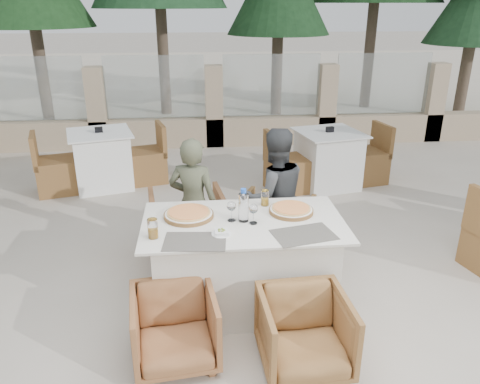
{
  "coord_description": "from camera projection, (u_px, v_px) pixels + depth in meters",
  "views": [
    {
      "loc": [
        -0.3,
        -3.33,
        2.37
      ],
      "look_at": [
        0.03,
        0.29,
        0.9
      ],
      "focal_mm": 35.0,
      "sensor_mm": 36.0,
      "label": 1
    }
  ],
  "objects": [
    {
      "name": "ground",
      "position": [
        239.0,
        303.0,
        3.99
      ],
      "size": [
        80.0,
        80.0,
        0.0
      ],
      "primitive_type": "plane",
      "color": "#BDB1A1",
      "rests_on": "ground"
    },
    {
      "name": "sand_patch",
      "position": [
        204.0,
        74.0,
        16.91
      ],
      "size": [
        30.0,
        16.0,
        0.01
      ],
      "primitive_type": "cube",
      "color": "beige",
      "rests_on": "ground"
    },
    {
      "name": "perimeter_wall_far",
      "position": [
        214.0,
        101.0,
        8.12
      ],
      "size": [
        10.0,
        0.34,
        1.6
      ],
      "primitive_type": null,
      "color": "tan",
      "rests_on": "ground"
    },
    {
      "name": "pine_far_right",
      "position": [
        476.0,
        10.0,
        9.62
      ],
      "size": [
        1.98,
        1.98,
        4.5
      ],
      "primitive_type": "cone",
      "color": "#1F4524",
      "rests_on": "ground"
    },
    {
      "name": "dining_table",
      "position": [
        243.0,
        264.0,
        3.84
      ],
      "size": [
        1.6,
        0.9,
        0.77
      ],
      "primitive_type": null,
      "color": "silver",
      "rests_on": "ground"
    },
    {
      "name": "placemat_near_left",
      "position": [
        195.0,
        241.0,
        3.38
      ],
      "size": [
        0.48,
        0.34,
        0.0
      ],
      "primitive_type": "cube",
      "rotation": [
        0.0,
        0.0,
        -0.09
      ],
      "color": "#5A554D",
      "rests_on": "dining_table"
    },
    {
      "name": "placemat_near_right",
      "position": [
        304.0,
        235.0,
        3.48
      ],
      "size": [
        0.5,
        0.39,
        0.0
      ],
      "primitive_type": "cube",
      "rotation": [
        0.0,
        0.0,
        0.22
      ],
      "color": "#59554C",
      "rests_on": "dining_table"
    },
    {
      "name": "pizza_left",
      "position": [
        189.0,
        214.0,
        3.77
      ],
      "size": [
        0.47,
        0.47,
        0.05
      ],
      "primitive_type": "cylinder",
      "rotation": [
        0.0,
        0.0,
        0.19
      ],
      "color": "#ED5420",
      "rests_on": "dining_table"
    },
    {
      "name": "pizza_right",
      "position": [
        291.0,
        210.0,
        3.85
      ],
      "size": [
        0.41,
        0.41,
        0.05
      ],
      "primitive_type": "cylinder",
      "rotation": [
        0.0,
        0.0,
        -0.12
      ],
      "color": "#F65821",
      "rests_on": "dining_table"
    },
    {
      "name": "water_bottle",
      "position": [
        243.0,
        205.0,
        3.66
      ],
      "size": [
        0.09,
        0.09,
        0.27
      ],
      "primitive_type": "cylinder",
      "rotation": [
        0.0,
        0.0,
        -0.19
      ],
      "color": "#C1DEFE",
      "rests_on": "dining_table"
    },
    {
      "name": "wine_glass_centre",
      "position": [
        232.0,
        210.0,
        3.68
      ],
      "size": [
        0.08,
        0.08,
        0.18
      ],
      "primitive_type": null,
      "rotation": [
        0.0,
        0.0,
        0.12
      ],
      "color": "white",
      "rests_on": "dining_table"
    },
    {
      "name": "wine_glass_near",
      "position": [
        253.0,
        213.0,
        3.63
      ],
      "size": [
        0.09,
        0.09,
        0.18
      ],
      "primitive_type": null,
      "rotation": [
        0.0,
        0.0,
        -0.26
      ],
      "color": "silver",
      "rests_on": "dining_table"
    },
    {
      "name": "beer_glass_left",
      "position": [
        153.0,
        229.0,
        3.41
      ],
      "size": [
        0.08,
        0.08,
        0.15
      ],
      "primitive_type": "cylinder",
      "rotation": [
        0.0,
        0.0,
        -0.1
      ],
      "color": "orange",
      "rests_on": "dining_table"
    },
    {
      "name": "beer_glass_right",
      "position": [
        265.0,
        198.0,
        3.97
      ],
      "size": [
        0.08,
        0.08,
        0.13
      ],
      "primitive_type": "cylinder",
      "rotation": [
        0.0,
        0.0,
        -0.26
      ],
      "color": "yellow",
      "rests_on": "dining_table"
    },
    {
      "name": "olive_dish",
      "position": [
        221.0,
        232.0,
        3.48
      ],
      "size": [
        0.14,
        0.14,
        0.04
      ],
      "primitive_type": null,
      "rotation": [
        0.0,
        0.0,
        -0.34
      ],
      "color": "white",
      "rests_on": "dining_table"
    },
    {
      "name": "armchair_far_left",
      "position": [
        188.0,
        225.0,
        4.62
      ],
      "size": [
        0.81,
        0.82,
        0.67
      ],
      "primitive_type": "imported",
      "rotation": [
        0.0,
        0.0,
        3.27
      ],
      "color": "#945C35",
      "rests_on": "ground"
    },
    {
      "name": "armchair_far_right",
      "position": [
        274.0,
        230.0,
        4.55
      ],
      "size": [
        0.92,
        0.93,
        0.64
      ],
      "primitive_type": "imported",
      "rotation": [
        0.0,
        0.0,
        2.71
      ],
      "color": "brown",
      "rests_on": "ground"
    },
    {
      "name": "armchair_near_left",
      "position": [
        175.0,
        328.0,
        3.26
      ],
      "size": [
        0.65,
        0.66,
        0.54
      ],
      "primitive_type": "imported",
      "rotation": [
        0.0,
        0.0,
        0.12
      ],
      "color": "#945E36",
      "rests_on": "ground"
    },
    {
      "name": "armchair_near_right",
      "position": [
        305.0,
        333.0,
        3.2
      ],
      "size": [
        0.62,
        0.64,
        0.56
      ],
      "primitive_type": "imported",
      "rotation": [
        0.0,
        0.0,
        0.05
      ],
      "color": "olive",
      "rests_on": "ground"
    },
    {
      "name": "diner_left",
      "position": [
        194.0,
        204.0,
        4.35
      ],
      "size": [
        0.54,
        0.43,
        1.27
      ],
      "primitive_type": "imported",
      "rotation": [
        0.0,
        0.0,
        2.83
      ],
      "color": "#4E523C",
      "rests_on": "ground"
    },
    {
      "name": "diner_right",
      "position": [
        274.0,
        198.0,
        4.41
      ],
      "size": [
        0.73,
        0.62,
        1.34
      ],
      "primitive_type": "imported",
      "rotation": [
        0.0,
        0.0,
        3.32
      ],
      "color": "#3B3E40",
      "rests_on": "ground"
    },
    {
      "name": "bg_table_a",
      "position": [
        102.0,
        160.0,
        6.4
      ],
      "size": [
        1.8,
        1.22,
        0.77
      ],
      "primitive_type": null,
      "rotation": [
        0.0,
        0.0,
        0.26
      ],
      "color": "white",
      "rests_on": "ground"
    },
    {
      "name": "bg_table_b",
      "position": [
        328.0,
        159.0,
        6.41
      ],
      "size": [
        1.77,
        1.14,
        0.77
      ],
      "primitive_type": null,
      "rotation": [
        0.0,
        0.0,
        0.21
      ],
      "color": "silver",
      "rests_on": "ground"
    }
  ]
}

